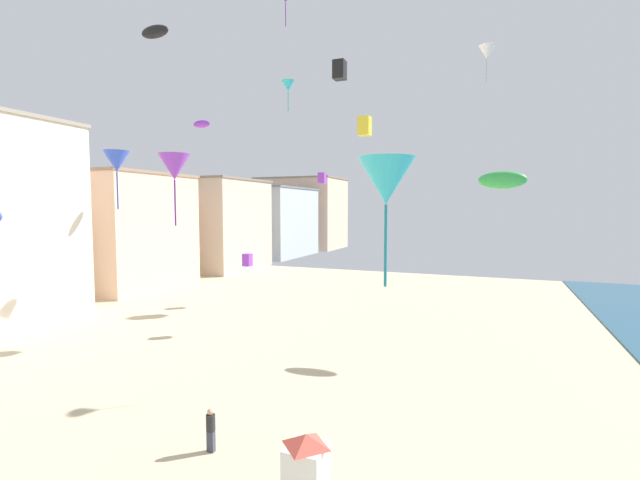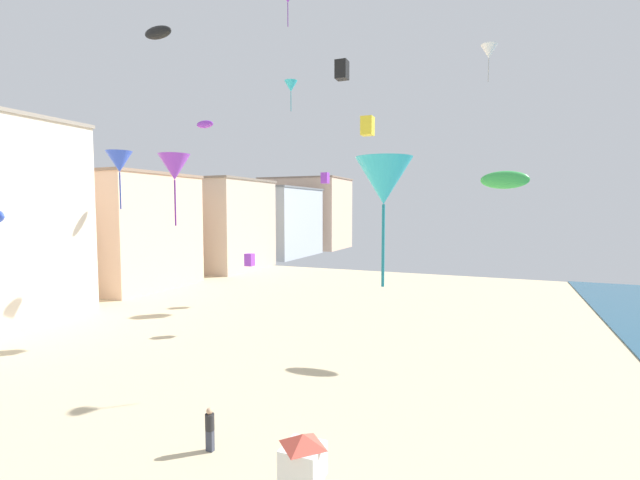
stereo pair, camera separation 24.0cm
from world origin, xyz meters
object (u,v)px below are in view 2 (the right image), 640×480
(kite_blue_delta, at_px, (119,162))
(kite_purple_box_2, at_px, (325,178))
(kite_flyer, at_px, (210,427))
(kite_yellow_box, at_px, (367,126))
(lifeguard_stand, at_px, (303,458))
(kite_purple_delta, at_px, (174,167))
(kite_black_parafoil, at_px, (158,33))
(kite_black_box, at_px, (342,70))
(kite_green_parafoil, at_px, (505,180))
(kite_purple_parafoil, at_px, (205,124))
(kite_purple_box, at_px, (250,260))
(kite_cyan_delta_2, at_px, (291,86))
(kite_cyan_delta, at_px, (384,181))
(kite_white_delta, at_px, (489,51))

(kite_blue_delta, height_order, kite_purple_box_2, kite_blue_delta)
(kite_flyer, bearing_deg, kite_yellow_box, 157.72)
(lifeguard_stand, height_order, kite_purple_delta, kite_purple_delta)
(kite_yellow_box, height_order, kite_black_parafoil, kite_black_parafoil)
(kite_blue_delta, bearing_deg, kite_flyer, -32.57)
(kite_black_box, bearing_deg, kite_green_parafoil, -9.83)
(kite_purple_delta, xyz_separation_m, kite_purple_parafoil, (-12.83, 19.21, 5.93))
(kite_black_box, distance_m, kite_black_parafoil, 13.96)
(kite_purple_delta, relative_size, kite_black_parafoil, 1.17)
(kite_black_box, distance_m, kite_yellow_box, 9.13)
(kite_blue_delta, height_order, kite_purple_box, kite_blue_delta)
(kite_cyan_delta_2, bearing_deg, kite_cyan_delta, -57.80)
(kite_purple_parafoil, bearing_deg, kite_purple_box, -36.17)
(kite_purple_box, bearing_deg, kite_black_box, 36.42)
(kite_flyer, distance_m, kite_black_parafoil, 28.85)
(kite_purple_delta, height_order, kite_green_parafoil, kite_green_parafoil)
(lifeguard_stand, relative_size, kite_purple_box_2, 2.42)
(kite_cyan_delta, relative_size, kite_black_box, 2.82)
(kite_green_parafoil, bearing_deg, kite_purple_parafoil, 171.40)
(kite_black_box, height_order, kite_purple_box_2, kite_black_box)
(lifeguard_stand, height_order, kite_green_parafoil, kite_green_parafoil)
(kite_purple_box_2, bearing_deg, kite_purple_delta, -81.66)
(kite_flyer, distance_m, kite_cyan_delta, 10.95)
(kite_cyan_delta_2, height_order, kite_purple_box, kite_cyan_delta_2)
(kite_purple_parafoil, distance_m, kite_purple_box_2, 12.16)
(kite_yellow_box, bearing_deg, kite_purple_box_2, -176.99)
(kite_flyer, height_order, kite_purple_delta, kite_purple_delta)
(kite_cyan_delta, height_order, kite_black_parafoil, kite_black_parafoil)
(kite_purple_delta, xyz_separation_m, kite_blue_delta, (-9.98, 6.68, 1.25))
(kite_cyan_delta, xyz_separation_m, kite_purple_box_2, (-12.66, 27.19, 2.12))
(kite_green_parafoil, relative_size, kite_white_delta, 1.39)
(kite_green_parafoil, bearing_deg, lifeguard_stand, -105.71)
(kite_flyer, distance_m, kite_white_delta, 23.64)
(kite_cyan_delta_2, bearing_deg, kite_black_parafoil, -132.44)
(kite_blue_delta, distance_m, kite_yellow_box, 22.55)
(kite_blue_delta, bearing_deg, kite_yellow_box, 61.96)
(kite_blue_delta, bearing_deg, kite_purple_box_2, 72.18)
(kite_cyan_delta_2, bearing_deg, kite_blue_delta, -111.36)
(kite_cyan_delta, relative_size, kite_yellow_box, 2.24)
(kite_flyer, xyz_separation_m, kite_black_parafoil, (-14.23, 13.65, 21.06))
(kite_purple_parafoil, relative_size, kite_black_parafoil, 0.73)
(kite_cyan_delta_2, xyz_separation_m, kite_black_parafoil, (-7.14, -7.81, 2.68))
(kite_purple_delta, xyz_separation_m, kite_green_parafoil, (12.30, 15.41, 0.11))
(kite_cyan_delta_2, bearing_deg, kite_white_delta, -24.85)
(kite_flyer, height_order, kite_blue_delta, kite_blue_delta)
(kite_cyan_delta_2, bearing_deg, kite_purple_parafoil, -172.89)
(lifeguard_stand, distance_m, kite_green_parafoil, 21.26)
(kite_green_parafoil, height_order, kite_black_parafoil, kite_black_parafoil)
(kite_blue_delta, distance_m, kite_black_box, 16.96)
(kite_purple_box_2, relative_size, kite_black_parafoil, 0.43)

